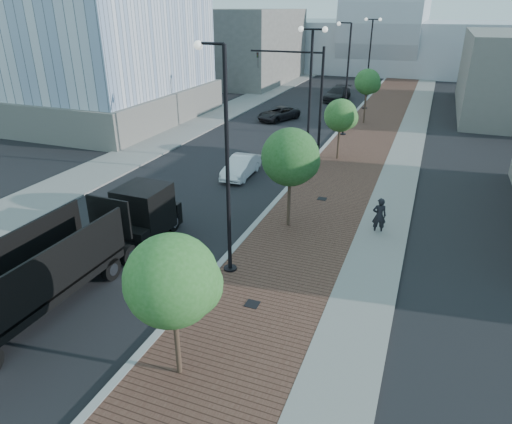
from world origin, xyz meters
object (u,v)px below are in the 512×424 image
(dark_car_mid, at_px, (278,114))
(dump_truck, at_px, (98,243))
(white_sedan, at_px, (241,166))
(pedestrian, at_px, (379,216))

(dark_car_mid, bearing_deg, dump_truck, -61.73)
(white_sedan, distance_m, dark_car_mid, 16.72)
(dump_truck, bearing_deg, dark_car_mid, 94.57)
(white_sedan, bearing_deg, dark_car_mid, 98.44)
(pedestrian, bearing_deg, dark_car_mid, -75.38)
(dump_truck, height_order, white_sedan, dump_truck)
(dump_truck, distance_m, dark_car_mid, 29.53)
(pedestrian, bearing_deg, dump_truck, 20.99)
(white_sedan, bearing_deg, dump_truck, -96.03)
(white_sedan, xyz_separation_m, pedestrian, (9.56, -5.24, 0.26))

